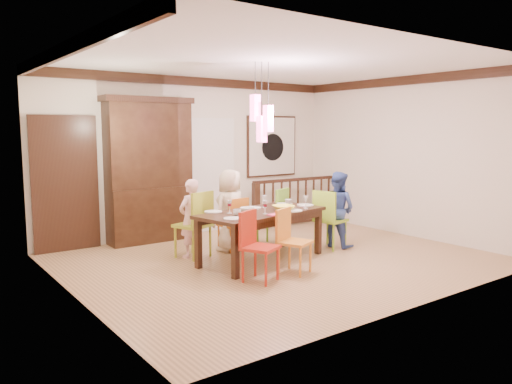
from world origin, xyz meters
TOP-DOWN VIEW (x-y plane):
  - floor at (0.00, 0.00)m, footprint 6.00×6.00m
  - ceiling at (0.00, 0.00)m, footprint 6.00×6.00m
  - wall_back at (0.00, 2.50)m, footprint 6.00×0.00m
  - wall_left at (-3.00, 0.00)m, footprint 0.00×5.00m
  - wall_right at (3.00, 0.00)m, footprint 0.00×5.00m
  - crown_molding at (0.00, 0.00)m, footprint 6.00×5.00m
  - panel_door at (-2.40, 2.45)m, footprint 1.04×0.07m
  - white_doorway at (0.35, 2.46)m, footprint 0.97×0.05m
  - painting at (1.80, 2.46)m, footprint 1.25×0.06m
  - pendant_cluster at (-0.26, 0.08)m, footprint 0.27×0.21m
  - dining_table at (-0.26, 0.08)m, footprint 2.12×1.25m
  - chair_far_left at (-0.98, 0.86)m, footprint 0.58×0.58m
  - chair_far_mid at (-0.24, 0.89)m, footprint 0.42×0.42m
  - chair_far_right at (0.50, 0.80)m, footprint 0.58×0.58m
  - chair_near_left at (-0.88, -0.73)m, footprint 0.55×0.55m
  - chair_near_mid at (-0.28, -0.71)m, footprint 0.52×0.52m
  - chair_end_right at (1.13, 0.04)m, footprint 0.51×0.51m
  - china_hutch at (-1.02, 2.30)m, footprint 1.58×0.46m
  - balustrade at (2.08, 1.95)m, footprint 2.23×0.13m
  - person_far_left at (-1.00, 0.90)m, footprint 0.50×0.40m
  - person_far_mid at (-0.28, 0.88)m, footprint 0.72×0.56m
  - person_end_right at (1.31, 0.06)m, footprint 0.59×0.69m
  - serving_bowl at (0.03, -0.07)m, footprint 0.37×0.37m
  - small_bowl at (-0.47, 0.14)m, footprint 0.26×0.26m
  - cup_left at (-0.78, -0.04)m, footprint 0.13×0.13m
  - cup_right at (0.40, 0.25)m, footprint 0.14×0.14m
  - plate_far_left at (-0.89, 0.41)m, footprint 0.26×0.26m
  - plate_far_mid at (-0.22, 0.36)m, footprint 0.26×0.26m
  - plate_far_right at (0.44, 0.39)m, footprint 0.26×0.26m
  - plate_near_left at (-0.97, -0.24)m, footprint 0.26×0.26m
  - plate_near_mid at (0.12, -0.21)m, footprint 0.26×0.26m
  - plate_end_right at (0.62, 0.09)m, footprint 0.26×0.26m
  - wine_glass_a at (-0.75, 0.18)m, footprint 0.08×0.08m
  - wine_glass_b at (-0.03, 0.31)m, footprint 0.08×0.08m
  - wine_glass_c at (-0.38, -0.16)m, footprint 0.08×0.08m
  - wine_glass_d at (0.44, -0.12)m, footprint 0.08×0.08m
  - napkin at (-0.34, -0.33)m, footprint 0.18×0.14m

SIDE VIEW (x-z plane):
  - floor at x=0.00m, z-range 0.00..0.00m
  - chair_far_mid at x=-0.24m, z-range 0.06..0.92m
  - balustrade at x=2.08m, z-range 0.02..0.98m
  - chair_near_mid at x=-0.28m, z-range 0.06..0.94m
  - chair_near_left at x=-0.88m, z-range 0.07..0.97m
  - chair_end_right at x=1.13m, z-range 0.07..1.03m
  - chair_far_right at x=0.50m, z-range 0.07..1.04m
  - chair_far_left at x=-0.98m, z-range 0.07..1.10m
  - person_far_left at x=-1.00m, z-range 0.00..1.20m
  - person_end_right at x=1.31m, z-range 0.00..1.26m
  - person_far_mid at x=-0.28m, z-range 0.00..1.31m
  - dining_table at x=-0.26m, z-range 0.29..1.04m
  - plate_far_left at x=-0.89m, z-range 0.75..0.76m
  - plate_far_mid at x=-0.22m, z-range 0.75..0.76m
  - plate_far_right at x=0.44m, z-range 0.75..0.76m
  - plate_near_left at x=-0.97m, z-range 0.75..0.76m
  - plate_near_mid at x=0.12m, z-range 0.75..0.76m
  - plate_end_right at x=0.62m, z-range 0.75..0.76m
  - napkin at x=-0.34m, z-range 0.75..0.76m
  - small_bowl at x=-0.47m, z-range 0.75..0.81m
  - serving_bowl at x=0.03m, z-range 0.75..0.83m
  - cup_left at x=-0.78m, z-range 0.75..0.84m
  - cup_right at x=0.40m, z-range 0.75..0.85m
  - wine_glass_a at x=-0.75m, z-range 0.75..0.94m
  - wine_glass_b at x=-0.03m, z-range 0.75..0.94m
  - wine_glass_c at x=-0.38m, z-range 0.75..0.94m
  - wine_glass_d at x=0.44m, z-range 0.75..0.94m
  - panel_door at x=-2.40m, z-range -0.07..2.17m
  - white_doorway at x=0.35m, z-range -0.06..2.16m
  - china_hutch at x=-1.02m, z-range 0.00..2.50m
  - wall_back at x=0.00m, z-range -1.55..4.45m
  - wall_left at x=-3.00m, z-range -1.05..3.95m
  - wall_right at x=3.00m, z-range -1.05..3.95m
  - painting at x=1.80m, z-range 0.97..2.22m
  - pendant_cluster at x=-0.26m, z-range 1.54..2.68m
  - crown_molding at x=0.00m, z-range 2.74..2.90m
  - ceiling at x=0.00m, z-range 2.90..2.90m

